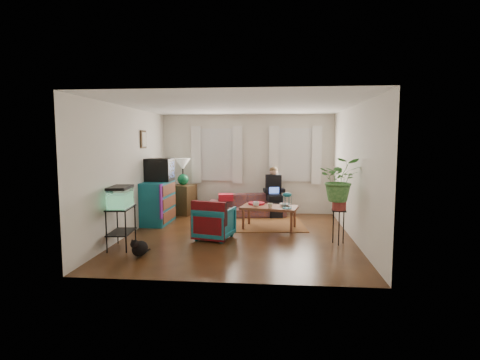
# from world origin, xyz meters

# --- Properties ---
(floor) EXTENTS (4.50, 5.00, 0.01)m
(floor) POSITION_xyz_m (0.00, 0.00, 0.00)
(floor) COLOR #4F2B14
(floor) RESTS_ON ground
(ceiling) EXTENTS (4.50, 5.00, 0.01)m
(ceiling) POSITION_xyz_m (0.00, 0.00, 2.60)
(ceiling) COLOR white
(ceiling) RESTS_ON wall_back
(wall_back) EXTENTS (4.50, 0.01, 2.60)m
(wall_back) POSITION_xyz_m (0.00, 2.50, 1.30)
(wall_back) COLOR silver
(wall_back) RESTS_ON floor
(wall_front) EXTENTS (4.50, 0.01, 2.60)m
(wall_front) POSITION_xyz_m (0.00, -2.50, 1.30)
(wall_front) COLOR silver
(wall_front) RESTS_ON floor
(wall_left) EXTENTS (0.01, 5.00, 2.60)m
(wall_left) POSITION_xyz_m (-2.25, 0.00, 1.30)
(wall_left) COLOR silver
(wall_left) RESTS_ON floor
(wall_right) EXTENTS (0.01, 5.00, 2.60)m
(wall_right) POSITION_xyz_m (2.25, 0.00, 1.30)
(wall_right) COLOR silver
(wall_right) RESTS_ON floor
(window_left) EXTENTS (1.08, 0.04, 1.38)m
(window_left) POSITION_xyz_m (-0.80, 2.48, 1.55)
(window_left) COLOR white
(window_left) RESTS_ON wall_back
(window_right) EXTENTS (1.08, 0.04, 1.38)m
(window_right) POSITION_xyz_m (1.25, 2.48, 1.55)
(window_right) COLOR white
(window_right) RESTS_ON wall_back
(curtains_left) EXTENTS (1.36, 0.06, 1.50)m
(curtains_left) POSITION_xyz_m (-0.80, 2.40, 1.55)
(curtains_left) COLOR white
(curtains_left) RESTS_ON wall_back
(curtains_right) EXTENTS (1.36, 0.06, 1.50)m
(curtains_right) POSITION_xyz_m (1.25, 2.40, 1.55)
(curtains_right) COLOR white
(curtains_right) RESTS_ON wall_back
(picture_frame) EXTENTS (0.04, 0.32, 0.40)m
(picture_frame) POSITION_xyz_m (-2.21, 0.85, 1.95)
(picture_frame) COLOR #3D2616
(picture_frame) RESTS_ON wall_left
(area_rug) EXTENTS (2.15, 1.79, 0.01)m
(area_rug) POSITION_xyz_m (0.38, 1.12, 0.01)
(area_rug) COLOR brown
(area_rug) RESTS_ON floor
(sofa) EXTENTS (2.01, 1.07, 0.75)m
(sofa) POSITION_xyz_m (0.03, 2.05, 0.37)
(sofa) COLOR brown
(sofa) RESTS_ON floor
(seated_person) EXTENTS (0.57, 0.66, 1.14)m
(seated_person) POSITION_xyz_m (0.71, 2.17, 0.57)
(seated_person) COLOR black
(seated_person) RESTS_ON sofa
(side_table) EXTENTS (0.66, 0.66, 0.77)m
(side_table) POSITION_xyz_m (-1.65, 2.14, 0.39)
(side_table) COLOR #3C2316
(side_table) RESTS_ON floor
(table_lamp) EXTENTS (0.50, 0.50, 0.71)m
(table_lamp) POSITION_xyz_m (-1.65, 2.14, 1.10)
(table_lamp) COLOR white
(table_lamp) RESTS_ON side_table
(dresser) EXTENTS (0.56, 1.10, 0.98)m
(dresser) POSITION_xyz_m (-1.99, 1.03, 0.49)
(dresser) COLOR #126270
(dresser) RESTS_ON floor
(crt_tv) EXTENTS (0.61, 0.56, 0.52)m
(crt_tv) POSITION_xyz_m (-1.97, 1.14, 1.25)
(crt_tv) COLOR black
(crt_tv) RESTS_ON dresser
(aquarium_stand) EXTENTS (0.43, 0.69, 0.74)m
(aquarium_stand) POSITION_xyz_m (-2.00, -1.03, 0.37)
(aquarium_stand) COLOR black
(aquarium_stand) RESTS_ON floor
(aquarium) EXTENTS (0.39, 0.63, 0.39)m
(aquarium) POSITION_xyz_m (-2.00, -1.03, 0.94)
(aquarium) COLOR #7FD899
(aquarium) RESTS_ON aquarium_stand
(black_cat) EXTENTS (0.31, 0.42, 0.32)m
(black_cat) POSITION_xyz_m (-1.50, -1.47, 0.16)
(black_cat) COLOR black
(black_cat) RESTS_ON floor
(armchair) EXTENTS (0.81, 0.78, 0.70)m
(armchair) POSITION_xyz_m (-0.44, -0.24, 0.35)
(armchair) COLOR navy
(armchair) RESTS_ON floor
(serape_throw) EXTENTS (0.72, 0.33, 0.57)m
(serape_throw) POSITION_xyz_m (-0.51, -0.50, 0.49)
(serape_throw) COLOR #9E0A0A
(serape_throw) RESTS_ON armchair
(coffee_table) EXTENTS (1.30, 0.87, 0.50)m
(coffee_table) POSITION_xyz_m (0.61, 0.71, 0.25)
(coffee_table) COLOR olive
(coffee_table) RESTS_ON floor
(cup_a) EXTENTS (0.16, 0.16, 0.11)m
(cup_a) POSITION_xyz_m (0.33, 0.65, 0.55)
(cup_a) COLOR white
(cup_a) RESTS_ON coffee_table
(cup_b) EXTENTS (0.13, 0.13, 0.10)m
(cup_b) POSITION_xyz_m (0.63, 0.51, 0.55)
(cup_b) COLOR beige
(cup_b) RESTS_ON coffee_table
(bowl) EXTENTS (0.28, 0.28, 0.06)m
(bowl) POSITION_xyz_m (0.96, 0.76, 0.53)
(bowl) COLOR white
(bowl) RESTS_ON coffee_table
(snack_tray) EXTENTS (0.43, 0.43, 0.04)m
(snack_tray) POSITION_xyz_m (0.32, 0.93, 0.52)
(snack_tray) COLOR #B21414
(snack_tray) RESTS_ON coffee_table
(birdcage) EXTENTS (0.23, 0.23, 0.35)m
(birdcage) POSITION_xyz_m (0.99, 0.47, 0.67)
(birdcage) COLOR #115B6B
(birdcage) RESTS_ON coffee_table
(plant_stand) EXTENTS (0.30, 0.30, 0.64)m
(plant_stand) POSITION_xyz_m (1.92, -0.40, 0.32)
(plant_stand) COLOR black
(plant_stand) RESTS_ON floor
(potted_plant) EXTENTS (0.79, 0.70, 0.81)m
(potted_plant) POSITION_xyz_m (1.92, -0.40, 1.09)
(potted_plant) COLOR #599947
(potted_plant) RESTS_ON plant_stand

